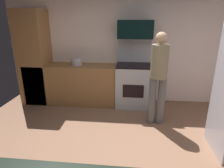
{
  "coord_description": "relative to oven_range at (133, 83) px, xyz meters",
  "views": [
    {
      "loc": [
        0.32,
        -2.25,
        1.92
      ],
      "look_at": [
        0.06,
        0.3,
        1.05
      ],
      "focal_mm": 31.47,
      "sensor_mm": 36.0,
      "label": 1
    }
  ],
  "objects": [
    {
      "name": "wall_back",
      "position": [
        -0.36,
        0.37,
        0.79
      ],
      "size": [
        5.2,
        0.12,
        2.6
      ],
      "primitive_type": "cube",
      "color": "silver",
      "rests_on": "ground"
    },
    {
      "name": "cabinet_column",
      "position": [
        -2.26,
        0.01,
        0.54
      ],
      "size": [
        0.6,
        0.6,
        2.1
      ],
      "primitive_type": "cube",
      "color": "olive",
      "rests_on": "ground"
    },
    {
      "name": "person_cook",
      "position": [
        0.43,
        -0.79,
        0.44
      ],
      "size": [
        0.31,
        0.3,
        1.7
      ],
      "color": "slate",
      "rests_on": "ground"
    },
    {
      "name": "lower_cabinet_run",
      "position": [
        -1.26,
        0.01,
        -0.06
      ],
      "size": [
        2.4,
        0.6,
        0.9
      ],
      "primitive_type": "cube",
      "color": "olive",
      "rests_on": "ground"
    },
    {
      "name": "stock_pot",
      "position": [
        -1.29,
        0.01,
        0.47
      ],
      "size": [
        0.25,
        0.25,
        0.16
      ],
      "primitive_type": "cylinder",
      "color": "#B8B3BC",
      "rests_on": "lower_cabinet_run"
    },
    {
      "name": "microwave",
      "position": [
        0.0,
        0.09,
        1.17
      ],
      "size": [
        0.74,
        0.38,
        0.38
      ],
      "primitive_type": "cube",
      "color": "black",
      "rests_on": "oven_range"
    },
    {
      "name": "oven_range",
      "position": [
        0.0,
        0.0,
        0.0
      ],
      "size": [
        0.76,
        0.65,
        1.5
      ],
      "color": "#B9BAC1",
      "rests_on": "ground"
    },
    {
      "name": "ground_plane",
      "position": [
        -0.36,
        -1.97,
        -0.52
      ],
      "size": [
        5.2,
        4.8,
        0.02
      ],
      "primitive_type": "cube",
      "color": "#876048"
    }
  ]
}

